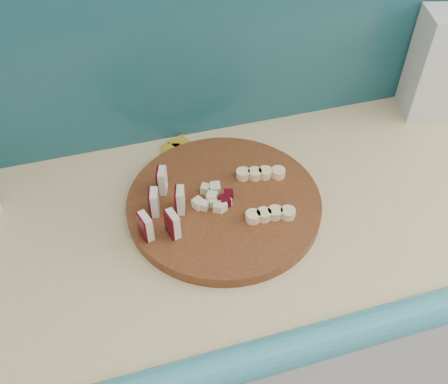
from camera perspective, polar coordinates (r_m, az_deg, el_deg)
The scene contains 8 objects.
kitchen_counter at distance 1.49m, azimuth 17.17°, elevation -10.80°, with size 2.20×0.63×0.91m.
backsplash at distance 1.22m, azimuth 17.77°, elevation 19.69°, with size 2.20×0.02×0.50m, color teal.
cutting_board at distance 1.00m, azimuth -0.00°, elevation -1.29°, with size 0.39×0.39×0.02m, color #43240E.
apple_wedges at distance 0.95m, azimuth -7.03°, elevation -1.61°, with size 0.10×0.15×0.05m.
apple_chunks at distance 0.98m, azimuth -1.45°, elevation -0.55°, with size 0.05×0.06×0.02m.
banana_slices at distance 1.00m, azimuth 4.78°, elevation -0.08°, with size 0.12×0.16×0.02m.
flour_bag at distance 1.30m, azimuth 23.98°, elevation 13.14°, with size 0.15×0.11×0.25m, color silver.
banana_peel at distance 1.10m, azimuth -2.90°, elevation 3.10°, with size 0.25×0.21×0.01m.
Camera 1 is at (-0.54, 0.87, 1.65)m, focal length 40.00 mm.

